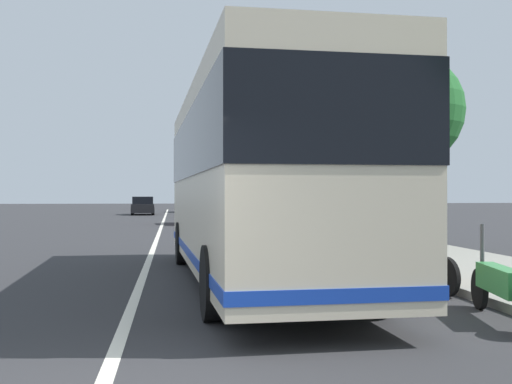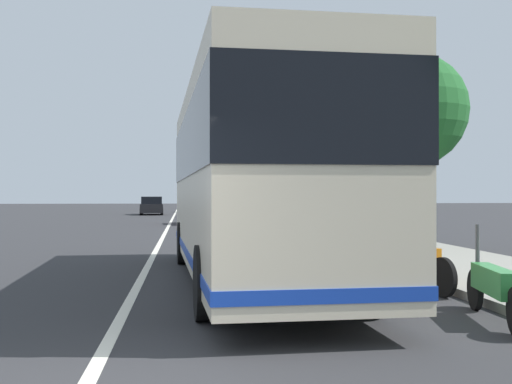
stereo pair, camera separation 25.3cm
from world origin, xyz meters
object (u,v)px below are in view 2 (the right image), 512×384
Objects in this scene: coach_bus at (251,174)px; car_ahead_same_lane at (152,206)px; motorcycle_far_end at (494,286)px; car_behind_bus at (202,211)px; motorcycle_nearest_curb at (415,262)px; car_far_distant at (213,208)px; roadside_tree_mid_block at (410,111)px; car_side_street at (196,205)px.

car_ahead_same_lane is (40.49, 3.97, -1.36)m from coach_bus.
motorcycle_far_end is 27.75m from car_behind_bus.
motorcycle_nearest_curb reaches higher than motorcycle_far_end.
car_far_distant is 10.12m from car_behind_bus.
roadside_tree_mid_block reaches higher than coach_bus.
car_side_street is 41.84m from roadside_tree_mid_block.
motorcycle_nearest_curb is at bearing -117.42° from coach_bus.
car_ahead_same_lane reaches higher than motorcycle_far_end.
car_side_street is at bearing -2.35° from coach_bus.
car_behind_bus is (24.86, 3.01, 0.25)m from motorcycle_nearest_curb.
car_behind_bus is at bearing 16.63° from motorcycle_far_end.
roadside_tree_mid_block reaches higher than car_side_street.
car_behind_bus is at bearing -5.97° from motorcycle_nearest_curb.
car_far_distant is at bearing -3.90° from coach_bus.
motorcycle_nearest_curb is 0.55× the size of car_far_distant.
car_far_distant is 28.18m from roadside_tree_mid_block.
car_far_distant is at bearing -10.18° from car_behind_bus.
car_far_distant is 0.87× the size of car_side_street.
coach_bus is at bearing 3.27° from car_ahead_same_lane.
car_side_street reaches higher than motorcycle_nearest_curb.
car_behind_bus reaches higher than car_far_distant.
roadside_tree_mid_block is (-41.33, -5.57, 3.42)m from car_side_street.
car_far_distant is 8.31m from car_ahead_same_lane.
car_behind_bus is at bearing 178.81° from car_side_street.
car_ahead_same_lane is 0.79× the size of roadside_tree_mid_block.
coach_bus reaches higher than car_ahead_same_lane.
car_side_street is (48.67, 2.93, 0.22)m from motorcycle_nearest_curb.
coach_bus is 23.63m from car_behind_bus.
car_behind_bus is 18.72m from roadside_tree_mid_block.
coach_bus is 2.35× the size of car_ahead_same_lane.
coach_bus is 33.70m from car_far_distant.
car_behind_bus reaches higher than car_side_street.
car_far_distant is 13.78m from car_side_street.
motorcycle_nearest_curb is at bearing -178.27° from car_far_distant.
car_side_street is at bearing -9.42° from motorcycle_nearest_curb.
car_side_street is (13.74, 0.97, -0.01)m from car_far_distant.
car_ahead_same_lane is 1.00× the size of car_side_street.
car_ahead_same_lane reaches higher than motorcycle_nearest_curb.
car_ahead_same_lane is at bearing 150.45° from car_side_street.
car_ahead_same_lane reaches higher than car_side_street.
roadside_tree_mid_block is (6.08, -5.36, 2.07)m from coach_bus.
car_ahead_same_lane is 35.82m from roadside_tree_mid_block.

